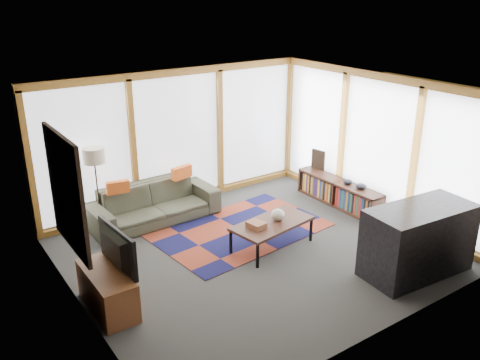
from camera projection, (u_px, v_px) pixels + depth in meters
ground at (254, 252)px, 8.11m from camera, size 5.50×5.50×0.00m
room_envelope at (259, 146)px, 8.25m from camera, size 5.52×5.02×2.62m
rug at (240, 230)px, 8.82m from camera, size 3.05×2.12×0.01m
sofa at (154, 203)px, 9.06m from camera, size 2.34×0.97×0.68m
pillow_left at (118, 187)px, 8.60m from camera, size 0.40×0.17×0.21m
pillow_right at (182, 172)px, 9.26m from camera, size 0.42×0.21×0.22m
floor_lamp at (97, 189)px, 8.62m from camera, size 0.37×0.37×1.48m
coffee_table at (272, 235)px, 8.18m from camera, size 1.43×0.87×0.45m
book_stack at (256, 225)px, 7.90m from camera, size 0.26×0.30×0.09m
vase at (278, 215)px, 8.14m from camera, size 0.24×0.24×0.19m
bookshelf at (339, 193)px, 9.76m from camera, size 0.36×1.97×0.49m
bowl_a at (361, 186)px, 9.29m from camera, size 0.21×0.21×0.10m
bowl_b at (348, 182)px, 9.52m from camera, size 0.21×0.21×0.09m
shelf_picture at (318, 160)px, 10.24m from camera, size 0.10×0.31×0.40m
tv_console at (108, 290)px, 6.60m from camera, size 0.45×1.08×0.54m
television at (110, 250)px, 6.47m from camera, size 0.20×0.99×0.57m
bar_counter at (418, 240)px, 7.37m from camera, size 1.69×0.90×1.03m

